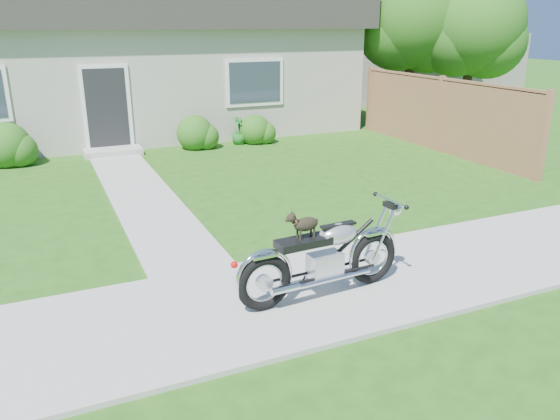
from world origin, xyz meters
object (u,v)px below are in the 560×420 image
(house, at_px, (141,58))
(motorcycle_with_dog, at_px, (325,257))
(potted_plant_right, at_px, (239,131))
(fence, at_px, (439,114))
(tree_far, at_px, (418,20))
(potted_plant_left, at_px, (16,148))
(tree_near, at_px, (478,29))

(house, distance_m, motorcycle_with_dog, 12.30)
(house, height_order, potted_plant_right, house)
(fence, distance_m, potted_plant_right, 5.29)
(fence, height_order, tree_far, tree_far)
(fence, distance_m, potted_plant_left, 10.37)
(fence, relative_size, tree_near, 1.43)
(potted_plant_left, bearing_deg, potted_plant_right, 0.00)
(fence, bearing_deg, tree_near, 36.33)
(tree_near, relative_size, motorcycle_with_dog, 2.09)
(house, bearing_deg, tree_near, -23.01)
(house, height_order, tree_far, tree_far)
(potted_plant_left, bearing_deg, tree_far, 3.23)
(house, bearing_deg, fence, -44.74)
(potted_plant_right, bearing_deg, potted_plant_left, 180.00)
(house, height_order, fence, house)
(house, xyz_separation_m, tree_near, (9.38, -3.98, 0.82))
(house, relative_size, tree_near, 2.72)
(potted_plant_left, bearing_deg, motorcycle_with_dog, -68.66)
(tree_near, xyz_separation_m, potted_plant_right, (-7.53, 0.54, -2.60))
(house, distance_m, tree_far, 8.60)
(tree_far, distance_m, motorcycle_with_dog, 12.84)
(house, distance_m, potted_plant_left, 5.33)
(tree_near, height_order, motorcycle_with_dog, tree_near)
(tree_far, distance_m, potted_plant_right, 6.88)
(fence, distance_m, motorcycle_with_dog, 8.86)
(tree_near, distance_m, potted_plant_left, 13.31)
(fence, relative_size, tree_far, 1.31)
(tree_near, distance_m, motorcycle_with_dog, 12.88)
(fence, bearing_deg, potted_plant_left, 164.31)
(tree_far, xyz_separation_m, potted_plant_right, (-6.22, -0.66, -2.86))
(tree_near, bearing_deg, potted_plant_left, 177.64)
(house, xyz_separation_m, fence, (6.30, -6.24, -1.22))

